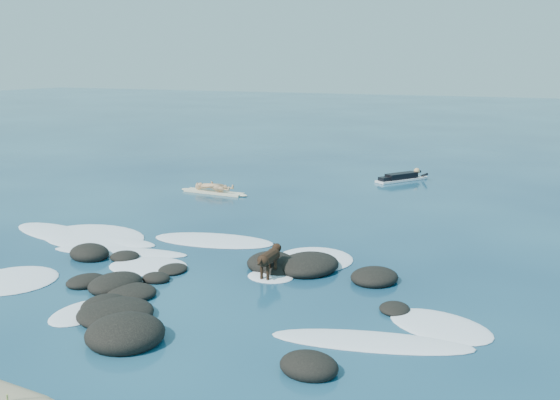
% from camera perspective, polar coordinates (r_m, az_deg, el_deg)
% --- Properties ---
extents(ground, '(160.00, 160.00, 0.00)m').
position_cam_1_polar(ground, '(15.36, -7.49, -6.13)').
color(ground, '#0A2642').
rests_on(ground, ground).
extents(reef_rocks, '(12.70, 6.88, 0.62)m').
position_cam_1_polar(reef_rocks, '(13.92, -10.23, -7.75)').
color(reef_rocks, black).
rests_on(reef_rocks, ground).
extents(breaking_foam, '(14.42, 7.28, 0.12)m').
position_cam_1_polar(breaking_foam, '(16.28, -12.00, -5.17)').
color(breaking_foam, white).
rests_on(breaking_foam, ground).
extents(standing_surfer_rig, '(2.90, 0.58, 1.65)m').
position_cam_1_polar(standing_surfer_rig, '(23.61, -6.12, 2.15)').
color(standing_surfer_rig, beige).
rests_on(standing_surfer_rig, ground).
extents(paddling_surfer_rig, '(1.94, 2.44, 0.47)m').
position_cam_1_polar(paddling_surfer_rig, '(26.54, 11.10, 2.06)').
color(paddling_surfer_rig, white).
rests_on(paddling_surfer_rig, ground).
extents(dog, '(0.31, 1.19, 0.76)m').
position_cam_1_polar(dog, '(14.37, -0.94, -5.24)').
color(dog, black).
rests_on(dog, ground).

